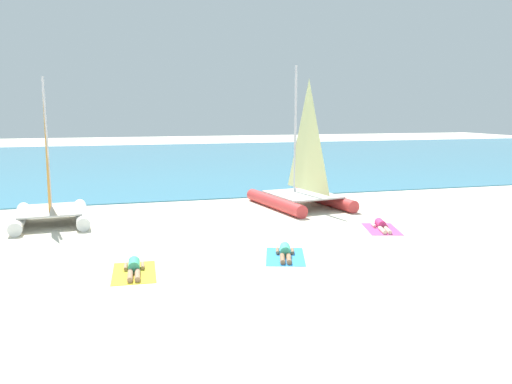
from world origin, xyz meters
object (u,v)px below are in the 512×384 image
Objects in this scene: sailboat_white at (50,202)px; towel_right at (382,229)px; towel_middle at (285,257)px; sunbather_right at (381,225)px; sailboat_red at (301,186)px; sunbather_left at (134,267)px; sunbather_middle at (285,252)px; towel_left at (134,273)px.

towel_right is at bearing -25.33° from sailboat_white.
towel_middle is 1.23× the size of sunbather_right.
sailboat_white is (-10.20, -0.44, -0.10)m from sailboat_red.
towel_middle is at bearing 6.64° from sunbather_left.
sailboat_red reaches higher than towel_right.
sailboat_white reaches higher than towel_middle.
sailboat_red reaches higher than sailboat_white.
sailboat_white is at bearing 176.01° from sunbather_right.
towel_left is at bearing -157.16° from sunbather_middle.
towel_right is (11.45, -4.33, -0.80)m from sailboat_white.
sailboat_red is at bearing 104.65° from towel_right.
towel_middle is 5.07m from sunbather_right.
sunbather_middle is 0.81× the size of towel_right.
sailboat_red is at bearing 65.80° from towel_middle.
sunbather_right is (0.02, 0.06, 0.13)m from towel_right.
sunbather_left is 1.02× the size of sunbather_middle.
sunbather_middle is (7.02, -6.60, -0.68)m from sailboat_white.
sailboat_red is 5.02m from towel_right.
towel_left is 9.12m from towel_right.
sunbather_middle is (0.02, 0.06, 0.13)m from towel_middle.
towel_middle is at bearing -48.19° from sailboat_white.
sunbather_left is 0.82× the size of towel_right.
towel_middle is 5.02m from towel_right.
sailboat_white reaches higher than sunbather_middle.
sunbather_middle is at bearing 5.13° from towel_left.
sailboat_red is 7.84m from towel_middle.
towel_left is 4.29m from towel_middle.
sailboat_red is 3.97× the size of sunbather_middle.
sunbather_left is 1.01× the size of sunbather_right.
towel_right is at bearing 44.88° from sunbather_middle.
sunbather_middle is at bearing 72.29° from towel_middle.
sailboat_white is 3.47× the size of sunbather_left.
towel_right is at bearing -90.00° from sunbather_right.
sunbather_left and sunbather_middle have the same top height.
towel_middle is (-3.19, -7.11, -0.90)m from sailboat_red.
towel_left is (-7.47, -7.43, -0.90)m from sailboat_red.
sailboat_white is at bearing 173.21° from sailboat_red.
towel_left is (2.73, -6.99, -0.80)m from sailboat_white.
sailboat_white reaches higher than towel_left.
sailboat_red is at bearing 83.45° from sunbather_middle.
towel_right is at bearing -84.61° from sailboat_red.
sunbather_right reaches higher than towel_middle.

